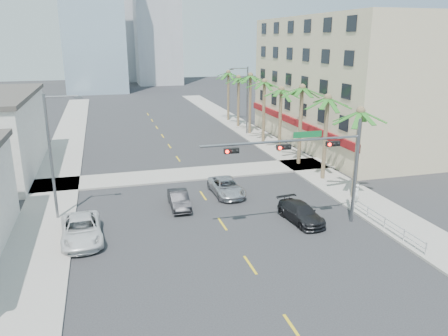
% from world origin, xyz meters
% --- Properties ---
extents(ground, '(260.00, 260.00, 0.00)m').
position_xyz_m(ground, '(0.00, 0.00, 0.00)').
color(ground, '#262628').
rests_on(ground, ground).
extents(sidewalk_right, '(4.00, 120.00, 0.15)m').
position_xyz_m(sidewalk_right, '(12.00, 20.00, 0.07)').
color(sidewalk_right, gray).
rests_on(sidewalk_right, ground).
extents(sidewalk_left, '(4.00, 120.00, 0.15)m').
position_xyz_m(sidewalk_left, '(-12.00, 20.00, 0.07)').
color(sidewalk_left, gray).
rests_on(sidewalk_left, ground).
extents(sidewalk_cross, '(80.00, 4.00, 0.15)m').
position_xyz_m(sidewalk_cross, '(0.00, 22.00, 0.07)').
color(sidewalk_cross, gray).
rests_on(sidewalk_cross, ground).
extents(building_right, '(15.25, 28.00, 15.00)m').
position_xyz_m(building_right, '(21.99, 30.00, 7.50)').
color(building_right, beige).
rests_on(building_right, ground).
extents(tower_far_center, '(16.00, 16.00, 42.00)m').
position_xyz_m(tower_far_center, '(-3.00, 125.00, 21.00)').
color(tower_far_center, '#ADADB2').
rests_on(tower_far_center, ground).
extents(traffic_signal_mast, '(11.12, 0.54, 7.20)m').
position_xyz_m(traffic_signal_mast, '(5.78, 7.95, 5.06)').
color(traffic_signal_mast, slate).
rests_on(traffic_signal_mast, ground).
extents(palm_tree_0, '(4.80, 4.80, 7.80)m').
position_xyz_m(palm_tree_0, '(11.60, 12.00, 7.08)').
color(palm_tree_0, brown).
rests_on(palm_tree_0, ground).
extents(palm_tree_1, '(4.80, 4.80, 8.16)m').
position_xyz_m(palm_tree_1, '(11.60, 17.20, 7.43)').
color(palm_tree_1, brown).
rests_on(palm_tree_1, ground).
extents(palm_tree_2, '(4.80, 4.80, 8.52)m').
position_xyz_m(palm_tree_2, '(11.60, 22.40, 7.78)').
color(palm_tree_2, brown).
rests_on(palm_tree_2, ground).
extents(palm_tree_3, '(4.80, 4.80, 7.80)m').
position_xyz_m(palm_tree_3, '(11.60, 27.60, 7.08)').
color(palm_tree_3, brown).
rests_on(palm_tree_3, ground).
extents(palm_tree_4, '(4.80, 4.80, 8.16)m').
position_xyz_m(palm_tree_4, '(11.60, 32.80, 7.43)').
color(palm_tree_4, brown).
rests_on(palm_tree_4, ground).
extents(palm_tree_5, '(4.80, 4.80, 8.52)m').
position_xyz_m(palm_tree_5, '(11.60, 38.00, 7.78)').
color(palm_tree_5, brown).
rests_on(palm_tree_5, ground).
extents(palm_tree_6, '(4.80, 4.80, 7.80)m').
position_xyz_m(palm_tree_6, '(11.60, 43.20, 7.08)').
color(palm_tree_6, brown).
rests_on(palm_tree_6, ground).
extents(palm_tree_7, '(4.80, 4.80, 8.16)m').
position_xyz_m(palm_tree_7, '(11.60, 48.40, 7.43)').
color(palm_tree_7, brown).
rests_on(palm_tree_7, ground).
extents(streetlight_left, '(2.55, 0.25, 9.00)m').
position_xyz_m(streetlight_left, '(-11.00, 14.00, 5.06)').
color(streetlight_left, slate).
rests_on(streetlight_left, ground).
extents(streetlight_right, '(2.55, 0.25, 9.00)m').
position_xyz_m(streetlight_right, '(11.00, 38.00, 5.06)').
color(streetlight_right, slate).
rests_on(streetlight_right, ground).
extents(guardrail, '(0.08, 8.08, 1.00)m').
position_xyz_m(guardrail, '(10.30, 6.00, 0.67)').
color(guardrail, silver).
rests_on(guardrail, ground).
extents(car_parked_far, '(2.78, 5.53, 1.50)m').
position_xyz_m(car_parked_far, '(-9.40, 9.95, 0.75)').
color(car_parked_far, silver).
rests_on(car_parked_far, ground).
extents(car_lane_left, '(1.48, 3.99, 1.30)m').
position_xyz_m(car_lane_left, '(-2.38, 13.91, 0.65)').
color(car_lane_left, black).
rests_on(car_lane_left, ground).
extents(car_lane_center, '(2.35, 4.93, 1.36)m').
position_xyz_m(car_lane_center, '(1.93, 15.73, 0.68)').
color(car_lane_center, '#B9B8BD').
rests_on(car_lane_center, ground).
extents(car_lane_right, '(2.32, 4.68, 1.31)m').
position_xyz_m(car_lane_right, '(5.50, 8.95, 0.65)').
color(car_lane_right, black).
rests_on(car_lane_right, ground).
extents(pedestrian, '(0.67, 0.55, 1.58)m').
position_xyz_m(pedestrian, '(11.00, 10.68, 0.94)').
color(pedestrian, white).
rests_on(pedestrian, sidewalk_right).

